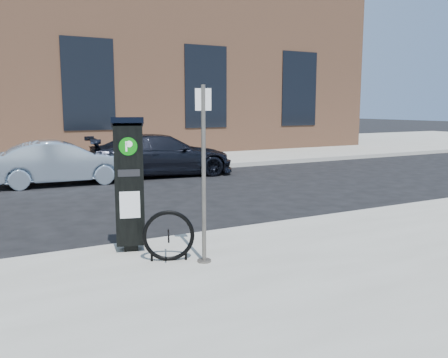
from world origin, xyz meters
TOP-DOWN VIEW (x-y plane):
  - ground at (0.00, 0.00)m, footprint 120.00×120.00m
  - sidewalk_far at (0.00, 14.00)m, footprint 60.00×12.00m
  - curb_near at (0.00, -0.02)m, footprint 60.00×0.12m
  - curb_far at (0.00, 8.02)m, footprint 60.00×0.12m
  - building at (-0.00, 17.00)m, footprint 28.00×10.05m
  - parking_kiosk at (-2.27, -0.35)m, footprint 0.51×0.48m
  - sign_pole at (-1.59, -1.33)m, footprint 0.19×0.18m
  - bike_rack at (-1.97, -1.06)m, footprint 0.65×0.30m
  - car_silver at (-1.96, 6.98)m, footprint 3.78×1.51m
  - car_dark at (1.12, 7.27)m, footprint 4.69×2.30m

SIDE VIEW (x-z plane):
  - ground at x=0.00m, z-range 0.00..0.00m
  - sidewalk_far at x=0.00m, z-range 0.00..0.15m
  - curb_near at x=0.00m, z-range -0.01..0.15m
  - curb_far at x=0.00m, z-range -0.01..0.15m
  - bike_rack at x=-1.97m, z-range 0.14..0.82m
  - car_silver at x=-1.96m, z-range 0.00..1.22m
  - car_dark at x=1.12m, z-range 0.00..1.31m
  - parking_kiosk at x=-2.27m, z-range 0.17..2.04m
  - sign_pole at x=-1.59m, z-range 0.14..2.42m
  - building at x=0.00m, z-range 0.02..8.27m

